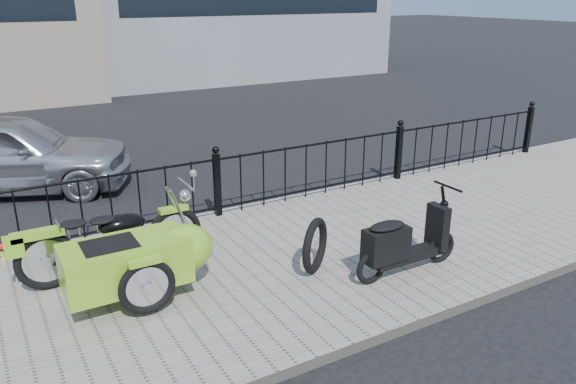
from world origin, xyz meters
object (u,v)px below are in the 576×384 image
sedan_car (7,153)px  scooter (402,244)px  spare_tire (315,245)px  motorcycle_sidecar (139,254)px

sedan_car → scooter: bearing=-126.0°
scooter → spare_tire: 1.02m
scooter → spare_tire: (-0.84, 0.58, -0.06)m
scooter → spare_tire: size_ratio=2.21×
motorcycle_sidecar → spare_tire: size_ratio=3.35×
motorcycle_sidecar → spare_tire: bearing=-15.7°
motorcycle_sidecar → scooter: size_ratio=1.52×
scooter → sedan_car: (-3.66, 5.96, 0.18)m
motorcycle_sidecar → scooter: (2.79, -1.13, -0.08)m
motorcycle_sidecar → spare_tire: 2.03m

